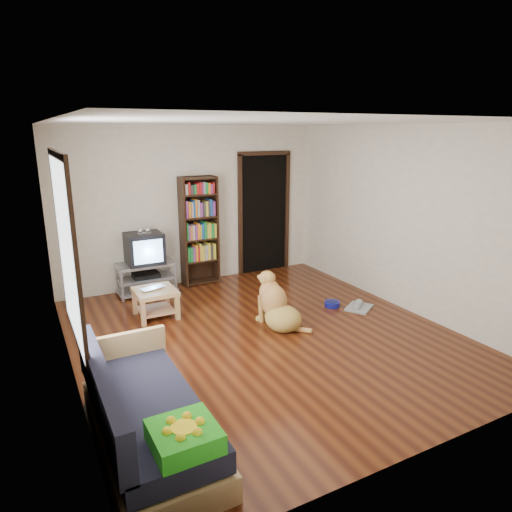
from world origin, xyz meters
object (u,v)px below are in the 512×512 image
laptop (155,289)px  tv_stand (146,277)px  sofa (143,418)px  coffee_table (155,298)px  green_cushion (184,437)px  dog (277,306)px  dog_bowl (332,304)px  grey_rag (359,308)px  crt_tv (144,248)px  bookshelf (199,225)px

laptop → tv_stand: size_ratio=0.38×
sofa → coffee_table: 2.75m
green_cushion → dog: dog is taller
dog_bowl → coffee_table: (-2.40, 0.84, 0.24)m
grey_rag → crt_tv: bearing=140.4°
crt_tv → coffee_table: crt_tv is taller
green_cushion → dog_bowl: (3.11, 2.46, -0.45)m
crt_tv → coffee_table: (-0.14, -1.03, -0.46)m
laptop → dog_bowl: size_ratio=1.55×
grey_rag → tv_stand: (-2.56, 2.10, 0.25)m
coffee_table → crt_tv: bearing=82.4°
bookshelf → sofa: bearing=-117.3°
dog_bowl → bookshelf: bearing=124.0°
green_cushion → coffee_table: 3.38m
crt_tv → coffee_table: size_ratio=1.05×
bookshelf → dog: (0.25, -2.15, -0.73)m
bookshelf → coffee_table: size_ratio=3.27×
laptop → grey_rag: (2.70, -1.06, -0.40)m
dog_bowl → coffee_table: coffee_table is taller
tv_stand → dog: size_ratio=1.06×
dog_bowl → bookshelf: bookshelf is taller
laptop → dog_bowl: (2.40, -0.81, -0.37)m
dog_bowl → grey_rag: (0.30, -0.25, -0.03)m
tv_stand → dog: 2.38m
tv_stand → coffee_table: size_ratio=1.64×
tv_stand → sofa: size_ratio=0.50×
grey_rag → sofa: sofa is taller
dog_bowl → tv_stand: bearing=140.7°
grey_rag → tv_stand: size_ratio=0.44×
dog_bowl → tv_stand: tv_stand is taller
tv_stand → dog_bowl: bearing=-39.3°
bookshelf → dog: size_ratio=2.12×
green_cushion → laptop: size_ratio=1.31×
dog_bowl → bookshelf: (-1.31, 1.94, 0.96)m
dog_bowl → bookshelf: size_ratio=0.12×
grey_rag → sofa: (-3.54, -1.53, 0.25)m
green_cushion → tv_stand: (0.85, 4.31, -0.22)m
green_cushion → grey_rag: 4.09m
grey_rag → coffee_table: size_ratio=0.73×
sofa → bookshelf: bearing=62.7°
dog_bowl → coffee_table: bearing=160.7°
green_cushion → laptop: (0.71, 3.27, -0.08)m
sofa → coffee_table: (0.84, 2.62, 0.02)m
laptop → grey_rag: bearing=-38.8°
dog_bowl → grey_rag: 0.39m
laptop → coffee_table: laptop is taller
crt_tv → sofa: crt_tv is taller
green_cushion → laptop: green_cushion is taller
grey_rag → tv_stand: bearing=140.7°
laptop → sofa: sofa is taller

